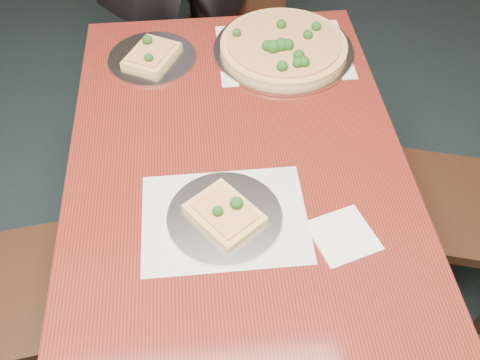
{
  "coord_description": "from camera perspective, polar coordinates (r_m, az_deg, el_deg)",
  "views": [
    {
      "loc": [
        0.13,
        -0.21,
        1.8
      ],
      "look_at": [
        0.22,
        0.68,
        0.75
      ],
      "focal_mm": 40.0,
      "sensor_mm": 36.0,
      "label": 1
    }
  ],
  "objects": [
    {
      "name": "napkin",
      "position": [
        1.29,
        10.94,
        -5.87
      ],
      "size": [
        0.17,
        0.17,
        0.01
      ],
      "primitive_type": "cube",
      "rotation": [
        0.0,
        0.0,
        0.29
      ],
      "color": "white",
      "rests_on": "dining_table"
    },
    {
      "name": "slice_plate_far",
      "position": [
        1.76,
        -9.38,
        12.88
      ],
      "size": [
        0.28,
        0.28,
        0.06
      ],
      "color": "silver",
      "rests_on": "dining_table"
    },
    {
      "name": "slice_plate_near",
      "position": [
        1.29,
        -1.64,
        -3.76
      ],
      "size": [
        0.28,
        0.28,
        0.06
      ],
      "color": "silver",
      "rests_on": "dining_table"
    },
    {
      "name": "pizza_pan",
      "position": [
        1.77,
        4.68,
        14.01
      ],
      "size": [
        0.45,
        0.45,
        0.07
      ],
      "color": "silver",
      "rests_on": "dining_table"
    },
    {
      "name": "chair_far",
      "position": [
        2.36,
        -0.73,
        16.62
      ],
      "size": [
        0.51,
        0.51,
        0.91
      ],
      "rotation": [
        0.0,
        0.0,
        -0.26
      ],
      "color": "black",
      "rests_on": "ground"
    },
    {
      "name": "placemat_near",
      "position": [
        1.3,
        -1.65,
        -4.1
      ],
      "size": [
        0.4,
        0.3,
        0.0
      ],
      "primitive_type": "cube",
      "color": "white",
      "rests_on": "dining_table"
    },
    {
      "name": "dining_table",
      "position": [
        1.45,
        0.0,
        -2.35
      ],
      "size": [
        0.9,
        1.5,
        0.75
      ],
      "color": "#501410",
      "rests_on": "ground"
    },
    {
      "name": "placemat_main",
      "position": [
        1.79,
        4.63,
        13.5
      ],
      "size": [
        0.42,
        0.32,
        0.0
      ],
      "primitive_type": "cube",
      "color": "white",
      "rests_on": "dining_table"
    }
  ]
}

